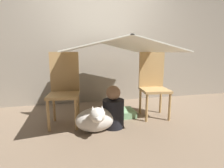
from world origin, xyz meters
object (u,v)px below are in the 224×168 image
chair_right (153,83)px  dog (96,119)px  person_front (113,110)px  chair_left (64,86)px

chair_right → dog: (-0.95, -0.40, -0.35)m
person_front → dog: size_ratio=1.15×
chair_left → dog: 0.64m
chair_right → dog: size_ratio=2.02×
chair_left → dog: size_ratio=2.02×
chair_right → person_front: 0.81m
chair_right → person_front: size_ratio=1.76×
chair_right → person_front: (-0.70, -0.29, -0.28)m
chair_right → chair_left: bearing=-172.8°
chair_left → chair_right: 1.32m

